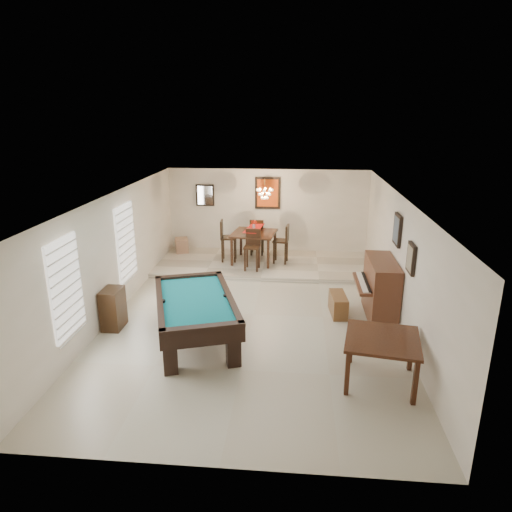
% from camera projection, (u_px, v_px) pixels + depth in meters
% --- Properties ---
extents(ground_plane, '(6.00, 9.00, 0.02)m').
position_uv_depth(ground_plane, '(254.00, 315.00, 9.95)').
color(ground_plane, beige).
extents(wall_back, '(6.00, 0.04, 2.60)m').
position_uv_depth(wall_back, '(268.00, 212.00, 13.82)').
color(wall_back, silver).
rests_on(wall_back, ground_plane).
extents(wall_front, '(6.00, 0.04, 2.60)m').
position_uv_depth(wall_front, '(216.00, 377.00, 5.28)').
color(wall_front, silver).
rests_on(wall_front, ground_plane).
extents(wall_left, '(0.04, 9.00, 2.60)m').
position_uv_depth(wall_left, '(115.00, 254.00, 9.81)').
color(wall_left, silver).
rests_on(wall_left, ground_plane).
extents(wall_right, '(0.04, 9.00, 2.60)m').
position_uv_depth(wall_right, '(400.00, 262.00, 9.29)').
color(wall_right, silver).
rests_on(wall_right, ground_plane).
extents(ceiling, '(6.00, 9.00, 0.04)m').
position_uv_depth(ceiling, '(253.00, 196.00, 9.15)').
color(ceiling, white).
rests_on(ceiling, wall_back).
extents(dining_step, '(6.00, 2.50, 0.12)m').
position_uv_depth(dining_step, '(264.00, 264.00, 13.01)').
color(dining_step, beige).
rests_on(dining_step, ground_plane).
extents(window_left_front, '(0.06, 1.00, 1.70)m').
position_uv_depth(window_left_front, '(66.00, 287.00, 7.69)').
color(window_left_front, white).
rests_on(window_left_front, wall_left).
extents(window_left_rear, '(0.06, 1.00, 1.70)m').
position_uv_depth(window_left_rear, '(126.00, 242.00, 10.34)').
color(window_left_rear, white).
rests_on(window_left_rear, wall_left).
extents(pool_table, '(2.15, 2.90, 0.86)m').
position_uv_depth(pool_table, '(196.00, 320.00, 8.69)').
color(pool_table, black).
rests_on(pool_table, ground_plane).
extents(square_table, '(1.32, 1.32, 0.79)m').
position_uv_depth(square_table, '(381.00, 360.00, 7.37)').
color(square_table, black).
rests_on(square_table, ground_plane).
extents(upright_piano, '(0.85, 1.51, 1.26)m').
position_uv_depth(upright_piano, '(374.00, 289.00, 9.70)').
color(upright_piano, '#5B301D').
rests_on(upright_piano, ground_plane).
extents(piano_bench, '(0.38, 0.82, 0.45)m').
position_uv_depth(piano_bench, '(338.00, 304.00, 9.91)').
color(piano_bench, brown).
rests_on(piano_bench, ground_plane).
extents(apothecary_chest, '(0.37, 0.56, 0.83)m').
position_uv_depth(apothecary_chest, '(113.00, 309.00, 9.23)').
color(apothecary_chest, black).
rests_on(apothecary_chest, ground_plane).
extents(dining_table, '(1.32, 1.32, 0.98)m').
position_uv_depth(dining_table, '(254.00, 245.00, 12.93)').
color(dining_table, black).
rests_on(dining_table, dining_step).
extents(flower_vase, '(0.16, 0.16, 0.24)m').
position_uv_depth(flower_vase, '(254.00, 224.00, 12.75)').
color(flower_vase, '#B7260F').
rests_on(flower_vase, dining_table).
extents(dining_chair_south, '(0.44, 0.44, 1.09)m').
position_uv_depth(dining_chair_south, '(252.00, 250.00, 12.24)').
color(dining_chair_south, black).
rests_on(dining_chair_south, dining_step).
extents(dining_chair_north, '(0.40, 0.40, 1.09)m').
position_uv_depth(dining_chair_north, '(257.00, 236.00, 13.58)').
color(dining_chair_north, black).
rests_on(dining_chair_north, dining_step).
extents(dining_chair_west, '(0.47, 0.47, 1.18)m').
position_uv_depth(dining_chair_west, '(229.00, 241.00, 12.96)').
color(dining_chair_west, black).
rests_on(dining_chair_west, dining_step).
extents(dining_chair_east, '(0.45, 0.45, 1.10)m').
position_uv_depth(dining_chair_east, '(281.00, 244.00, 12.83)').
color(dining_chair_east, black).
rests_on(dining_chair_east, dining_step).
extents(corner_bench, '(0.49, 0.55, 0.41)m').
position_uv_depth(corner_bench, '(182.00, 245.00, 13.90)').
color(corner_bench, '#9F7356').
rests_on(corner_bench, dining_step).
extents(chandelier, '(0.44, 0.44, 0.60)m').
position_uv_depth(chandelier, '(265.00, 190.00, 12.31)').
color(chandelier, '#FFE5B2').
rests_on(chandelier, ceiling).
extents(back_painting, '(0.75, 0.06, 0.95)m').
position_uv_depth(back_painting, '(268.00, 193.00, 13.60)').
color(back_painting, '#D84C14').
rests_on(back_painting, wall_back).
extents(back_mirror, '(0.55, 0.06, 0.65)m').
position_uv_depth(back_mirror, '(205.00, 195.00, 13.79)').
color(back_mirror, white).
rests_on(back_mirror, wall_back).
extents(right_picture_upper, '(0.06, 0.55, 0.65)m').
position_uv_depth(right_picture_upper, '(397.00, 230.00, 9.39)').
color(right_picture_upper, slate).
rests_on(right_picture_upper, wall_right).
extents(right_picture_lower, '(0.06, 0.45, 0.55)m').
position_uv_depth(right_picture_lower, '(411.00, 258.00, 8.22)').
color(right_picture_lower, gray).
rests_on(right_picture_lower, wall_right).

